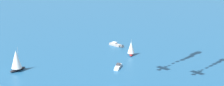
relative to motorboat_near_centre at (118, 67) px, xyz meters
The scene contains 4 objects.
motorboat_near_centre is the anchor object (origin of this frame).
sailboat_far_stbd 22.97m from the motorboat_near_centre, 41.14° to the right, with size 7.13×5.07×8.97m.
motorboat_inshore 38.24m from the motorboat_near_centre, 21.17° to the right, with size 9.82×6.62×2.83m.
sailboat_offshore 51.02m from the motorboat_near_centre, 73.18° to the left, with size 7.33×9.46×12.17m.
Camera 1 is at (-158.56, 61.48, 72.51)m, focal length 65.12 mm.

